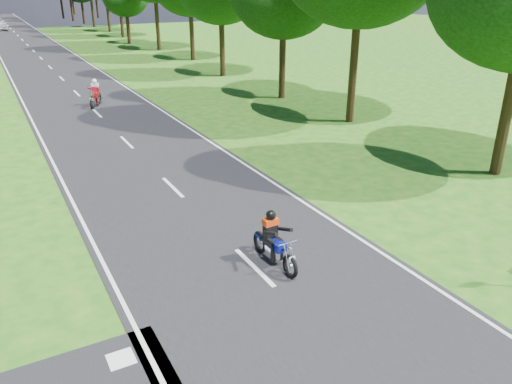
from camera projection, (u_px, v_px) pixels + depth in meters
ground at (298, 310)px, 10.92m from camera, size 160.00×160.00×0.00m
main_road at (34, 51)px, 51.37m from camera, size 7.00×140.00×0.02m
road_markings at (34, 53)px, 49.79m from camera, size 7.40×140.00×0.01m
rider_near_blue at (275, 239)px, 12.42m from camera, size 0.63×1.72×1.42m
rider_far_red at (95, 93)px, 28.43m from camera, size 1.36×1.89×1.51m
distant_car at (1, 25)px, 72.36m from camera, size 1.77×4.10×1.38m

